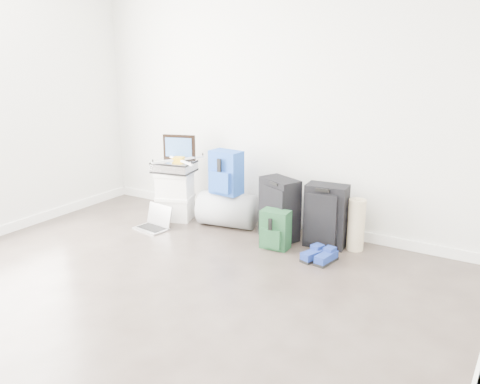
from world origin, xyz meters
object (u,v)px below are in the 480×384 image
Objects in this scene: briefcase at (174,166)px; duffel_bag at (228,210)px; boxes_stack at (175,195)px; large_suitcase at (279,209)px; carry_on at (326,216)px; laptop at (155,223)px.

briefcase reaches higher than duffel_bag.
large_suitcase is (1.25, 0.07, 0.04)m from boxes_stack.
boxes_stack is at bearing -152.49° from large_suitcase.
carry_on is (0.47, 0.05, -0.00)m from large_suitcase.
laptop is (-0.62, -0.46, -0.13)m from duffel_bag.
laptop is (-1.25, -0.43, -0.25)m from large_suitcase.
boxes_stack is 1.45× the size of laptop.
boxes_stack is 0.88× the size of large_suitcase.
briefcase is 1.76m from carry_on.
duffel_bag is at bearing 44.56° from laptop.
large_suitcase reaches higher than boxes_stack.
large_suitcase is at bearing -7.54° from briefcase.
duffel_bag is at bearing -1.38° from briefcase.
carry_on is at bearing -15.07° from boxes_stack.
briefcase reaches higher than large_suitcase.
briefcase is at bearing -152.49° from large_suitcase.
boxes_stack is at bearing -179.96° from duffel_bag.
large_suitcase is 0.48m from carry_on.
large_suitcase is at bearing -12.29° from duffel_bag.
briefcase is at bearing 98.17° from laptop.
duffel_bag is 1.11m from carry_on.
duffel_bag is 0.78m from laptop.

